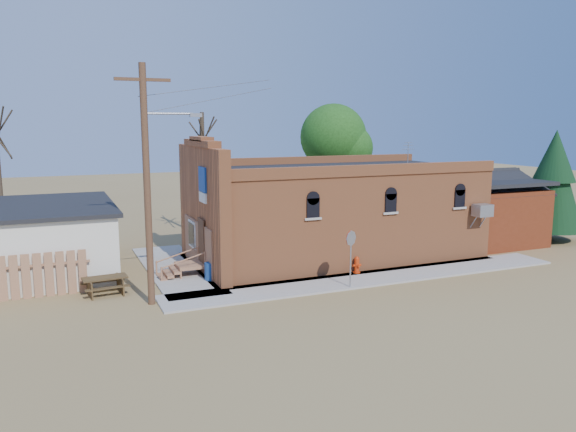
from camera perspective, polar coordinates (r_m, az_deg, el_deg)
name	(u,v)px	position (r m, az deg, el deg)	size (l,w,h in m)	color
ground	(354,288)	(23.95, 6.73, -7.28)	(120.00, 120.00, 0.00)	olive
sidewalk_south	(373,278)	(25.43, 8.67, -6.24)	(19.00, 2.20, 0.08)	#9E9991
sidewalk_west	(175,269)	(27.25, -11.40, -5.26)	(2.60, 10.00, 0.08)	#9E9991
brick_bar	(330,212)	(28.92, 4.24, 0.40)	(16.40, 7.97, 6.30)	#CB6E3E
red_shed	(480,203)	(34.55, 18.93, 1.27)	(5.40, 6.40, 4.30)	#5F2310
wood_fence	(21,277)	(24.43, -25.53, -5.62)	(5.20, 0.10, 1.80)	#945F43
utility_pole	(148,180)	(21.43, -14.01, 3.57)	(3.12, 0.26, 9.00)	#442B1B
tree_bare_near	(203,138)	(33.96, -8.68, 7.80)	(2.80, 2.80, 7.65)	#453B27
tree_leafy	(333,137)	(37.69, 4.62, 7.98)	(4.40, 4.40, 8.15)	#453B27
evergreen_tree	(554,178)	(36.17, 25.37, 3.52)	(3.60, 3.60, 6.50)	#453B27
fire_hydrant	(357,265)	(25.89, 7.00, -4.95)	(0.44, 0.42, 0.78)	#BC2C0A
stop_sign	(351,244)	(23.38, 6.40, -2.81)	(0.60, 0.35, 2.40)	#98999E
trash_barrel	(210,271)	(24.85, -7.90, -5.58)	(0.50, 0.50, 0.77)	navy
picnic_table	(105,283)	(23.99, -18.10, -6.48)	(1.83, 1.44, 0.72)	#48351D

